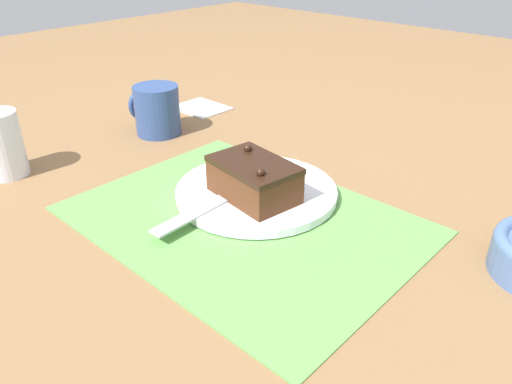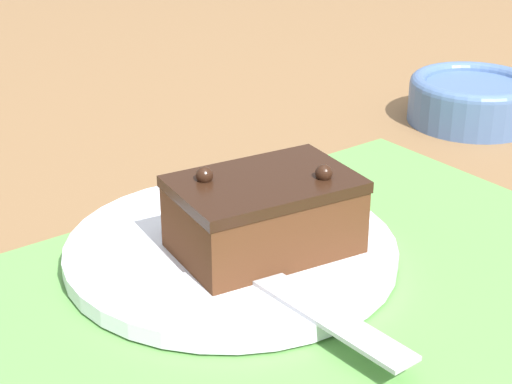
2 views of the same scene
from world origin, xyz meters
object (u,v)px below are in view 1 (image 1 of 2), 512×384
Objects in this scene: chocolate_cake at (254,179)px; drinking_glass at (1,144)px; serving_knife at (237,189)px; cake_plate at (256,192)px; coffee_mug at (156,110)px.

drinking_glass is at bearing 28.53° from chocolate_cake.
chocolate_cake is 0.59× the size of serving_knife.
chocolate_cake reaches higher than serving_knife.
coffee_mug reaches higher than cake_plate.
drinking_glass is (0.35, 0.22, 0.04)m from cake_plate.
serving_knife is at bearing -150.66° from drinking_glass.
cake_plate is 1.78× the size of chocolate_cake.
serving_knife is (0.03, 0.01, -0.02)m from chocolate_cake.
drinking_glass is at bearing 83.24° from coffee_mug.
serving_knife is (0.01, 0.03, 0.01)m from cake_plate.
coffee_mug is (0.31, -0.06, 0.04)m from cake_plate.
coffee_mug is (0.30, -0.09, 0.03)m from serving_knife.
chocolate_cake is at bearing 124.58° from cake_plate.
drinking_glass reaches higher than chocolate_cake.
coffee_mug is at bearing -96.76° from drinking_glass.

